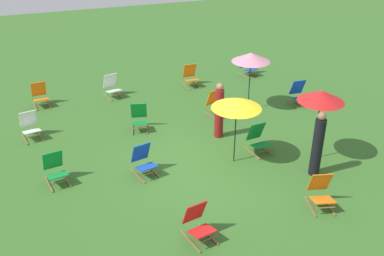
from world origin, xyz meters
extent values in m
plane|color=#386B28|center=(0.00, 0.00, 0.00)|extent=(40.00, 40.00, 0.00)
cube|color=olive|center=(4.22, 2.50, 0.02)|extent=(0.07, 0.76, 0.04)
cube|color=olive|center=(4.66, 2.48, 0.02)|extent=(0.07, 0.76, 0.04)
cube|color=#1947B7|center=(4.44, 2.39, 0.27)|extent=(0.50, 0.45, 0.13)
cube|color=#1947B7|center=(4.45, 2.69, 0.55)|extent=(0.49, 0.27, 0.57)
cylinder|color=olive|center=(4.43, 2.19, 0.20)|extent=(0.44, 0.05, 0.03)
cube|color=olive|center=(3.87, 5.55, 0.02)|extent=(0.22, 0.75, 0.04)
cube|color=olive|center=(4.30, 5.66, 0.02)|extent=(0.22, 0.75, 0.04)
cube|color=#1947B7|center=(4.11, 5.51, 0.27)|extent=(0.57, 0.54, 0.13)
cube|color=#1947B7|center=(4.04, 5.80, 0.55)|extent=(0.53, 0.36, 0.57)
cylinder|color=olive|center=(4.16, 5.32, 0.20)|extent=(0.43, 0.14, 0.03)
cube|color=olive|center=(1.32, 5.37, 0.02)|extent=(0.04, 0.76, 0.04)
cube|color=olive|center=(1.76, 5.37, 0.02)|extent=(0.04, 0.76, 0.04)
cube|color=orange|center=(1.54, 5.27, 0.27)|extent=(0.48, 0.43, 0.13)
cube|color=orange|center=(1.54, 5.57, 0.55)|extent=(0.48, 0.25, 0.57)
cylinder|color=olive|center=(1.54, 5.07, 0.20)|extent=(0.44, 0.03, 0.03)
cube|color=olive|center=(1.24, 2.65, 0.02)|extent=(0.27, 0.73, 0.04)
cube|color=olive|center=(1.66, 2.79, 0.02)|extent=(0.27, 0.73, 0.04)
cube|color=orange|center=(1.48, 2.62, 0.27)|extent=(0.59, 0.56, 0.13)
cube|color=orange|center=(1.39, 2.91, 0.55)|extent=(0.53, 0.38, 0.57)
cylinder|color=olive|center=(1.54, 2.43, 0.20)|extent=(0.43, 0.16, 0.03)
cube|color=olive|center=(1.51, -2.57, 0.02)|extent=(0.23, 0.74, 0.04)
cube|color=olive|center=(1.93, -2.69, 0.02)|extent=(0.23, 0.74, 0.04)
cube|color=orange|center=(1.69, -2.73, 0.27)|extent=(0.58, 0.54, 0.13)
cube|color=orange|center=(1.77, -2.44, 0.55)|extent=(0.53, 0.36, 0.57)
cylinder|color=olive|center=(1.64, -2.92, 0.20)|extent=(0.43, 0.14, 0.03)
cube|color=olive|center=(-1.49, -2.70, 0.02)|extent=(0.18, 0.75, 0.04)
cube|color=olive|center=(-1.06, -2.61, 0.02)|extent=(0.18, 0.75, 0.04)
cube|color=red|center=(-1.26, -2.75, 0.27)|extent=(0.55, 0.52, 0.13)
cube|color=red|center=(-1.31, -2.46, 0.55)|extent=(0.52, 0.33, 0.57)
cylinder|color=olive|center=(-1.22, -2.95, 0.20)|extent=(0.44, 0.11, 0.03)
cube|color=olive|center=(-4.55, 3.13, 0.02)|extent=(0.17, 0.75, 0.04)
cube|color=olive|center=(-4.12, 3.20, 0.02)|extent=(0.17, 0.75, 0.04)
cube|color=white|center=(-4.32, 3.07, 0.27)|extent=(0.55, 0.51, 0.13)
cube|color=white|center=(-4.37, 3.36, 0.55)|extent=(0.52, 0.33, 0.57)
cylinder|color=olive|center=(-4.28, 2.87, 0.20)|extent=(0.44, 0.11, 0.03)
cube|color=olive|center=(-1.42, 2.63, 0.02)|extent=(0.22, 0.75, 0.04)
cube|color=olive|center=(-0.99, 2.53, 0.02)|extent=(0.22, 0.75, 0.04)
cube|color=#148C38|center=(-1.23, 2.48, 0.27)|extent=(0.57, 0.54, 0.13)
cube|color=#148C38|center=(-1.16, 2.77, 0.55)|extent=(0.53, 0.36, 0.57)
cylinder|color=olive|center=(-1.28, 2.29, 0.20)|extent=(0.43, 0.13, 0.03)
cube|color=olive|center=(-1.91, 0.06, 0.02)|extent=(0.21, 0.75, 0.04)
cube|color=olive|center=(-1.48, 0.16, 0.02)|extent=(0.21, 0.75, 0.04)
cube|color=#1947B7|center=(-1.67, 0.01, 0.27)|extent=(0.57, 0.53, 0.13)
cube|color=#1947B7|center=(-1.74, 0.30, 0.55)|extent=(0.52, 0.35, 0.57)
cylinder|color=olive|center=(-1.63, -0.18, 0.20)|extent=(0.43, 0.13, 0.03)
cube|color=olive|center=(1.37, 0.06, 0.02)|extent=(0.12, 0.76, 0.04)
cube|color=olive|center=(1.80, 0.12, 0.02)|extent=(0.12, 0.76, 0.04)
cube|color=#148C38|center=(1.60, -0.01, 0.27)|extent=(0.53, 0.49, 0.13)
cube|color=#148C38|center=(1.56, 0.29, 0.55)|extent=(0.51, 0.30, 0.57)
cylinder|color=olive|center=(1.62, -0.21, 0.20)|extent=(0.44, 0.08, 0.03)
cube|color=olive|center=(-1.67, 5.32, 0.02)|extent=(0.19, 0.75, 0.04)
cube|color=olive|center=(-1.24, 5.41, 0.02)|extent=(0.19, 0.75, 0.04)
cube|color=white|center=(-1.43, 5.27, 0.27)|extent=(0.56, 0.52, 0.13)
cube|color=white|center=(-1.49, 5.56, 0.55)|extent=(0.52, 0.34, 0.57)
cylinder|color=olive|center=(-1.39, 5.07, 0.20)|extent=(0.44, 0.12, 0.03)
cube|color=olive|center=(-4.13, 5.44, 0.02)|extent=(0.12, 0.76, 0.04)
cube|color=olive|center=(-3.70, 5.49, 0.02)|extent=(0.12, 0.76, 0.04)
cube|color=orange|center=(-3.90, 5.37, 0.27)|extent=(0.53, 0.48, 0.13)
cube|color=orange|center=(-3.94, 5.66, 0.55)|extent=(0.50, 0.30, 0.57)
cylinder|color=olive|center=(-3.88, 5.17, 0.20)|extent=(0.44, 0.08, 0.03)
cube|color=olive|center=(-4.07, 0.47, 0.02)|extent=(0.16, 0.76, 0.04)
cube|color=olive|center=(-3.64, 0.54, 0.02)|extent=(0.16, 0.76, 0.04)
cube|color=#148C38|center=(-3.84, 0.41, 0.27)|extent=(0.55, 0.51, 0.13)
cube|color=#148C38|center=(-3.89, 0.70, 0.55)|extent=(0.51, 0.32, 0.57)
cylinder|color=olive|center=(-3.81, 0.21, 0.20)|extent=(0.44, 0.10, 0.03)
cylinder|color=black|center=(2.60, 2.75, 0.97)|extent=(0.03, 0.03, 1.94)
cone|color=pink|center=(2.60, 2.75, 1.83)|extent=(1.25, 1.25, 0.29)
cylinder|color=black|center=(2.78, -0.76, 0.99)|extent=(0.03, 0.03, 1.99)
cone|color=red|center=(2.78, -0.76, 1.87)|extent=(1.20, 1.20, 0.30)
cylinder|color=black|center=(0.72, -0.11, 0.90)|extent=(0.03, 0.03, 1.81)
cone|color=yellow|center=(0.72, -0.11, 1.71)|extent=(1.30, 1.30, 0.25)
cylinder|color=maroon|center=(0.89, 1.33, 0.75)|extent=(0.29, 0.29, 1.49)
sphere|color=#936647|center=(0.89, 1.33, 1.59)|extent=(0.22, 0.22, 0.22)
cylinder|color=black|center=(2.39, -1.40, 0.78)|extent=(0.35, 0.35, 1.56)
sphere|color=#936647|center=(2.39, -1.40, 1.65)|extent=(0.21, 0.21, 0.21)
camera|label=1|loc=(-3.92, -9.28, 6.33)|focal=41.31mm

